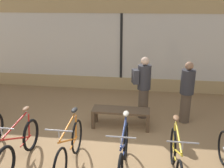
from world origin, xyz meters
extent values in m
plane|color=#99754C|center=(0.00, 0.00, 0.00)|extent=(24.00, 24.00, 0.00)
cube|color=tan|center=(0.00, 4.06, 0.23)|extent=(12.00, 0.08, 0.45)
cube|color=silver|center=(0.00, 4.06, 1.52)|extent=(12.00, 0.04, 2.15)
cube|color=tan|center=(0.00, 4.06, 2.90)|extent=(12.00, 0.08, 0.60)
cube|color=black|center=(0.00, 4.03, 1.52)|extent=(0.08, 0.02, 2.15)
torus|color=black|center=(-1.46, 0.09, 0.33)|extent=(0.06, 0.67, 0.67)
torus|color=black|center=(-1.46, -0.92, 0.33)|extent=(0.06, 0.67, 0.67)
cylinder|color=red|center=(-1.46, -0.45, 0.57)|extent=(0.03, 0.94, 0.51)
cylinder|color=red|center=(-1.46, 0.05, 0.57)|extent=(0.03, 0.11, 0.49)
cylinder|color=red|center=(-1.46, -0.42, 0.85)|extent=(0.03, 0.87, 0.10)
cylinder|color=red|center=(-1.46, -0.13, 0.33)|extent=(0.03, 0.45, 0.03)
cylinder|color=#B2B2B7|center=(-1.46, 0.01, 0.88)|extent=(0.02, 0.02, 0.14)
ellipsoid|color=brown|center=(-1.46, 0.01, 0.96)|extent=(0.11, 0.22, 0.06)
cylinder|color=#B2B2B7|center=(-1.46, -0.86, 0.94)|extent=(0.02, 0.02, 0.12)
cylinder|color=#ADADB2|center=(-1.46, -0.86, 1.00)|extent=(0.46, 0.02, 0.02)
torus|color=black|center=(-0.49, 0.14, 0.35)|extent=(0.04, 0.70, 0.70)
torus|color=black|center=(-0.49, -0.89, 0.35)|extent=(0.04, 0.70, 0.70)
cylinder|color=orange|center=(-0.49, -0.42, 0.59)|extent=(0.03, 0.96, 0.51)
cylinder|color=orange|center=(-0.49, 0.10, 0.59)|extent=(0.03, 0.11, 0.49)
cylinder|color=orange|center=(-0.49, -0.39, 0.86)|extent=(0.03, 0.89, 0.10)
cylinder|color=orange|center=(-0.49, -0.10, 0.35)|extent=(0.03, 0.46, 0.03)
cylinder|color=#B2B2B7|center=(-0.49, 0.06, 0.90)|extent=(0.02, 0.02, 0.14)
ellipsoid|color=black|center=(-0.49, 0.06, 0.98)|extent=(0.11, 0.22, 0.06)
cylinder|color=#B2B2B7|center=(-0.49, -0.83, 0.96)|extent=(0.02, 0.02, 0.12)
cylinder|color=#ADADB2|center=(-0.49, -0.83, 1.02)|extent=(0.46, 0.02, 0.02)
torus|color=black|center=(0.51, 0.07, 0.37)|extent=(0.05, 0.73, 0.73)
cylinder|color=navy|center=(0.51, -0.50, 0.61)|extent=(0.03, 0.99, 0.51)
cylinder|color=navy|center=(0.51, 0.03, 0.61)|extent=(0.03, 0.11, 0.49)
cylinder|color=navy|center=(0.51, -0.47, 0.88)|extent=(0.03, 0.92, 0.10)
cylinder|color=navy|center=(0.51, -0.17, 0.37)|extent=(0.03, 0.48, 0.03)
cylinder|color=#B2B2B7|center=(0.51, -0.01, 0.92)|extent=(0.02, 0.02, 0.14)
ellipsoid|color=#B2A893|center=(0.51, -0.01, 1.00)|extent=(0.11, 0.22, 0.06)
cylinder|color=#B2B2B7|center=(0.51, -0.92, 0.98)|extent=(0.02, 0.02, 0.12)
cylinder|color=#ADADB2|center=(0.51, -0.92, 1.04)|extent=(0.46, 0.02, 0.02)
torus|color=black|center=(1.42, 0.05, 0.35)|extent=(0.04, 0.70, 0.70)
cylinder|color=gold|center=(1.42, -0.50, 0.59)|extent=(0.03, 0.96, 0.51)
cylinder|color=gold|center=(1.42, 0.01, 0.59)|extent=(0.03, 0.11, 0.49)
cylinder|color=gold|center=(1.42, -0.47, 0.87)|extent=(0.03, 0.89, 0.10)
cylinder|color=gold|center=(1.42, -0.18, 0.35)|extent=(0.03, 0.46, 0.03)
cylinder|color=#B2B2B7|center=(1.42, -0.03, 0.90)|extent=(0.02, 0.02, 0.14)
ellipsoid|color=brown|center=(1.42, -0.03, 0.98)|extent=(0.11, 0.22, 0.06)
cylinder|color=#B2B2B7|center=(1.42, -0.92, 0.96)|extent=(0.02, 0.02, 0.12)
cylinder|color=#ADADB2|center=(1.42, -0.92, 1.02)|extent=(0.46, 0.02, 0.02)
torus|color=black|center=(2.38, 0.17, 0.32)|extent=(0.04, 0.64, 0.64)
cube|color=brown|center=(0.28, 1.33, 0.44)|extent=(1.40, 0.44, 0.05)
cube|color=brown|center=(-0.38, 1.15, 0.21)|extent=(0.08, 0.08, 0.42)
cube|color=brown|center=(0.94, 1.15, 0.21)|extent=(0.08, 0.08, 0.42)
cube|color=brown|center=(-0.38, 1.51, 0.21)|extent=(0.08, 0.08, 0.42)
cube|color=brown|center=(0.94, 1.51, 0.21)|extent=(0.08, 0.08, 0.42)
cylinder|color=brown|center=(0.81, 1.96, 0.40)|extent=(0.33, 0.33, 0.80)
cylinder|color=#333338|center=(0.81, 1.96, 1.12)|extent=(0.43, 0.43, 0.63)
sphere|color=beige|center=(0.81, 1.96, 1.54)|extent=(0.21, 0.21, 0.21)
cube|color=#38383D|center=(0.59, 1.89, 1.15)|extent=(0.21, 0.27, 0.36)
cylinder|color=brown|center=(1.88, 1.84, 0.39)|extent=(0.35, 0.35, 0.77)
cylinder|color=#333338|center=(1.88, 1.84, 1.08)|extent=(0.46, 0.46, 0.61)
sphere|color=#9E7051|center=(1.88, 1.84, 1.49)|extent=(0.20, 0.20, 0.20)
camera|label=1|loc=(0.84, -4.20, 2.98)|focal=40.00mm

